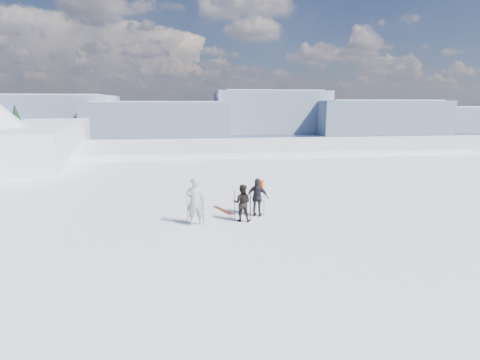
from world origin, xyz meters
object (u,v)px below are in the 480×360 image
object	(u,v)px
skier_grey	(195,201)
skier_dark	(242,203)
skier_pack	(258,197)
skis_loose	(223,210)

from	to	relation	value
skier_grey	skier_dark	size ratio (longest dim) A/B	1.25
skier_dark	skier_grey	bearing A→B (deg)	22.31
skier_dark	skier_pack	xyz separation A→B (m)	(0.78, 0.62, 0.06)
skier_grey	skis_loose	distance (m)	2.56
skier_grey	skier_pack	xyz separation A→B (m)	(2.78, 0.86, -0.14)
skier_pack	skis_loose	size ratio (longest dim) A/B	1.07
skier_dark	skis_loose	world-z (taller)	skier_dark
skier_dark	skis_loose	size ratio (longest dim) A/B	1.00
skier_dark	skis_loose	bearing A→B (deg)	-53.01
skier_dark	skis_loose	distance (m)	2.00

